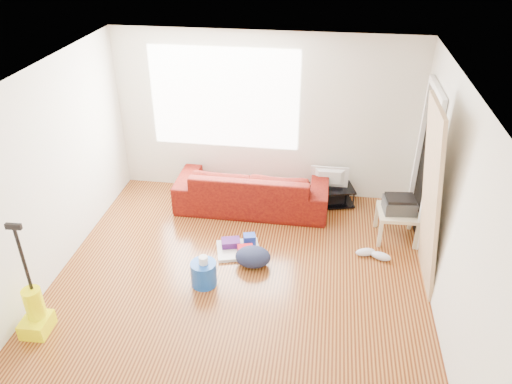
# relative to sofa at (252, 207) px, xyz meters

# --- Properties ---
(room) EXTENTS (4.51, 5.01, 2.51)m
(room) POSITION_rel_sofa_xyz_m (0.18, -1.80, 1.25)
(room) COLOR #4A1C0C
(room) RESTS_ON ground
(sofa) EXTENTS (2.24, 0.87, 0.65)m
(sofa) POSITION_rel_sofa_xyz_m (0.00, 0.00, 0.00)
(sofa) COLOR #300206
(sofa) RESTS_ON ground
(tv_stand) EXTENTS (0.83, 0.60, 0.28)m
(tv_stand) POSITION_rel_sofa_xyz_m (1.12, 0.27, 0.15)
(tv_stand) COLOR black
(tv_stand) RESTS_ON ground
(tv) EXTENTS (0.56, 0.07, 0.32)m
(tv) POSITION_rel_sofa_xyz_m (1.12, 0.27, 0.44)
(tv) COLOR black
(tv) RESTS_ON tv_stand
(side_table) EXTENTS (0.54, 0.54, 0.43)m
(side_table) POSITION_rel_sofa_xyz_m (2.06, -0.49, 0.36)
(side_table) COLOR tan
(side_table) RESTS_ON ground
(printer) EXTENTS (0.44, 0.36, 0.22)m
(printer) POSITION_rel_sofa_xyz_m (2.06, -0.49, 0.53)
(printer) COLOR #2E2E2E
(printer) RESTS_ON side_table
(bucket) EXTENTS (0.40, 0.40, 0.31)m
(bucket) POSITION_rel_sofa_xyz_m (-0.31, -1.82, 0.00)
(bucket) COLOR #1246AF
(bucket) RESTS_ON ground
(toilet_paper) EXTENTS (0.11, 0.11, 0.10)m
(toilet_paper) POSITION_rel_sofa_xyz_m (-0.30, -1.83, 0.20)
(toilet_paper) COLOR white
(toilet_paper) RESTS_ON bucket
(cleaning_tray) EXTENTS (0.65, 0.58, 0.20)m
(cleaning_tray) POSITION_rel_sofa_xyz_m (0.00, -1.11, 0.06)
(cleaning_tray) COLOR silver
(cleaning_tray) RESTS_ON ground
(backpack) EXTENTS (0.45, 0.36, 0.25)m
(backpack) POSITION_rel_sofa_xyz_m (0.22, -1.37, 0.00)
(backpack) COLOR #151734
(backpack) RESTS_ON ground
(sneakers) EXTENTS (0.48, 0.24, 0.11)m
(sneakers) POSITION_rel_sofa_xyz_m (1.74, -1.00, 0.05)
(sneakers) COLOR silver
(sneakers) RESTS_ON ground
(vacuum) EXTENTS (0.29, 0.33, 1.33)m
(vacuum) POSITION_rel_sofa_xyz_m (-1.89, -2.81, 0.25)
(vacuum) COLOR #FBFB00
(vacuum) RESTS_ON ground
(door_panel) EXTENTS (0.28, 0.90, 2.23)m
(door_panel) POSITION_rel_sofa_xyz_m (2.24, -1.31, 0.00)
(door_panel) COLOR #9C8A5C
(door_panel) RESTS_ON ground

